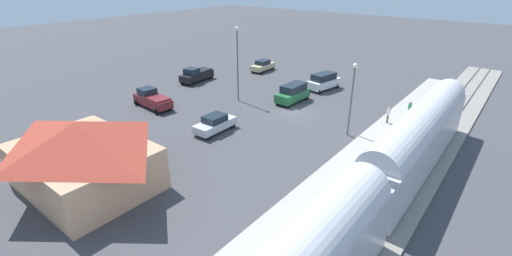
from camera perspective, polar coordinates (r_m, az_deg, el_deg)
The scene contains 14 objects.
ground_plane at distance 39.61m, azimuth 6.42°, elevation 2.57°, with size 200.00×200.00×0.00m, color #424247.
railway_track at distance 34.98m, azimuth 26.16°, elevation -2.77°, with size 4.80×70.00×0.30m.
platform at distance 35.78m, azimuth 20.05°, elevation -1.00°, with size 3.20×46.00×0.30m.
station_building at distance 27.72m, azimuth -26.54°, elevation -3.76°, with size 10.70×8.05×5.13m.
pedestrian_on_platform at distance 37.93m, azimuth 20.80°, elevation 2.17°, with size 0.36×0.36×1.71m.
pedestrian_waiting_far at distance 40.53m, azimuth 23.81°, elevation 3.04°, with size 0.36×0.36×1.71m.
sedan_silver at distance 34.47m, azimuth -6.72°, elevation 0.75°, with size 1.92×4.53×1.74m.
pickup_maroon at distance 42.26m, azimuth -16.62°, elevation 4.57°, with size 5.54×2.83×2.14m.
pickup_black at distance 51.28m, azimuth -9.74°, elevation 8.60°, with size 2.54×5.58×2.14m.
suv_white at distance 47.87m, azimuth 11.05°, elevation 7.54°, with size 2.84×5.18×2.22m.
sedan_tan at distance 56.32m, azimuth 1.11°, elevation 10.17°, with size 2.03×4.57×1.74m.
suv_green at distance 42.49m, azimuth 6.07°, elevation 5.74°, with size 2.10×4.95×2.22m.
light_pole_near_platform at distance 33.41m, azimuth 15.48°, elevation 5.90°, with size 0.44×0.44×7.05m.
light_pole_lot_center at distance 41.56m, azimuth -3.05°, elevation 11.61°, with size 0.44×0.44×8.85m.
Camera 1 is at (-19.24, 31.47, 14.45)m, focal length 24.47 mm.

